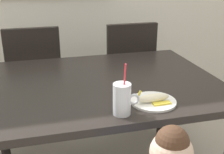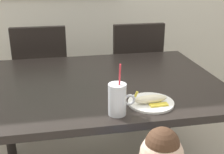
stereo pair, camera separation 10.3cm
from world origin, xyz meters
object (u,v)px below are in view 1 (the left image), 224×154
Objects in this scene: snack_plate at (153,101)px; peeled_banana at (154,98)px; dining_chair_left at (35,75)px; milk_cup at (122,101)px; dining_chair_right at (127,68)px; dining_table at (98,95)px.

peeled_banana reaches higher than snack_plate.
peeled_banana is (-0.01, -0.01, 0.03)m from snack_plate.
snack_plate is 0.03m from peeled_banana.
milk_cup is at bearing 108.08° from dining_chair_left.
snack_plate is (0.58, -1.14, 0.22)m from dining_chair_left.
dining_chair_left is at bearing 117.10° from snack_plate.
dining_chair_left and dining_chair_right have the same top height.
dining_chair_left is at bearing 116.61° from peeled_banana.
peeled_banana is at bearing 78.95° from dining_chair_right.
snack_plate is (0.21, -0.36, 0.10)m from dining_table.
dining_chair_right is (0.79, -0.03, 0.00)m from dining_chair_left.
dining_table is at bearing 118.71° from peeled_banana.
dining_chair_right reaches higher than peeled_banana.
dining_chair_left is 0.80m from dining_chair_right.
dining_chair_right reaches higher than snack_plate.
milk_cup is (-0.40, -1.18, 0.28)m from dining_chair_right.
dining_chair_left reaches higher than peeled_banana.
milk_cup reaches higher than dining_chair_right.
milk_cup is at bearing -158.33° from snack_plate.
milk_cup reaches higher than dining_table.
peeled_banana is (0.20, -0.37, 0.12)m from dining_table.
milk_cup is (0.02, -0.43, 0.16)m from dining_table.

